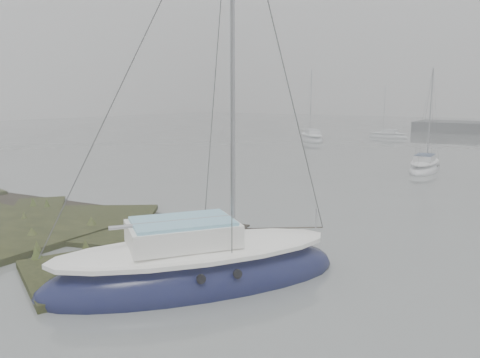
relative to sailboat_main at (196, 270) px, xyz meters
name	(u,v)px	position (x,y,z in m)	size (l,w,h in m)	color
ground	(381,156)	(-3.44, 29.01, -0.35)	(160.00, 160.00, 0.00)	slate
sailboat_main	(196,270)	(0.00, 0.00, 0.00)	(6.88, 7.94, 11.24)	#13173B
sailboat_white	(425,168)	(1.14, 22.88, -0.13)	(1.76, 5.11, 7.18)	silver
sailboat_far_a	(312,139)	(-13.65, 38.13, -0.09)	(5.16, 5.87, 8.36)	silver
sailboat_far_c	(388,136)	(-7.68, 46.57, -0.15)	(4.69, 1.79, 6.50)	silver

